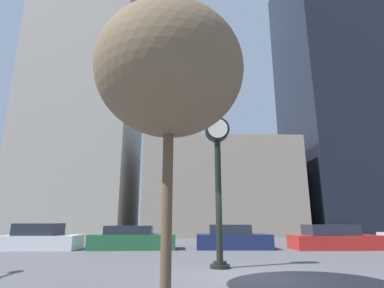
% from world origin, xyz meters
% --- Properties ---
extents(ground_plane, '(200.00, 200.00, 0.00)m').
position_xyz_m(ground_plane, '(0.00, 0.00, 0.00)').
color(ground_plane, '#515156').
extents(building_tall_tower, '(11.08, 12.00, 34.91)m').
position_xyz_m(building_tall_tower, '(-13.14, 24.00, 17.46)').
color(building_tall_tower, '#ADA393').
rests_on(building_tall_tower, ground_plane).
extents(building_storefront_row, '(15.19, 12.00, 9.44)m').
position_xyz_m(building_storefront_row, '(1.99, 24.00, 4.72)').
color(building_storefront_row, gray).
rests_on(building_storefront_row, ground_plane).
extents(building_glass_modern, '(12.20, 12.00, 34.08)m').
position_xyz_m(building_glass_modern, '(17.11, 24.00, 17.04)').
color(building_glass_modern, black).
rests_on(building_glass_modern, ground_plane).
extents(street_clock, '(0.88, 0.67, 5.37)m').
position_xyz_m(street_clock, '(-0.54, 1.46, 3.40)').
color(street_clock, black).
rests_on(street_clock, ground_plane).
extents(car_white, '(3.98, 1.96, 1.37)m').
position_xyz_m(car_white, '(-9.55, 8.06, 0.57)').
color(car_white, silver).
rests_on(car_white, ground_plane).
extents(car_green, '(4.69, 2.07, 1.25)m').
position_xyz_m(car_green, '(-4.59, 8.15, 0.53)').
color(car_green, '#236038').
rests_on(car_green, ground_plane).
extents(car_navy, '(4.15, 2.09, 1.30)m').
position_xyz_m(car_navy, '(0.95, 8.25, 0.55)').
color(car_navy, '#19234C').
rests_on(car_navy, ground_plane).
extents(car_red, '(4.82, 1.92, 1.31)m').
position_xyz_m(car_red, '(6.49, 7.82, 0.55)').
color(car_red, red).
rests_on(car_red, ground_plane).
extents(bare_tree, '(3.64, 3.64, 6.78)m').
position_xyz_m(bare_tree, '(-2.13, -2.39, 5.12)').
color(bare_tree, brown).
rests_on(bare_tree, ground_plane).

